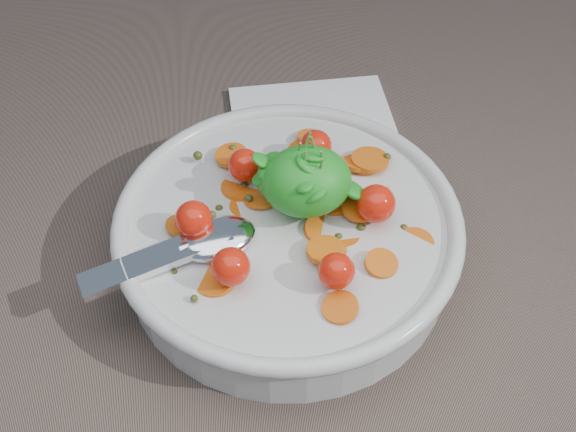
{
  "coord_description": "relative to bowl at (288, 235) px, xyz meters",
  "views": [
    {
      "loc": [
        -0.01,
        -0.35,
        0.46
      ],
      "look_at": [
        0.03,
        0.01,
        0.05
      ],
      "focal_mm": 45.0,
      "sensor_mm": 36.0,
      "label": 1
    }
  ],
  "objects": [
    {
      "name": "napkin",
      "position": [
        0.04,
        0.16,
        -0.03
      ],
      "size": [
        0.16,
        0.14,
        0.01
      ],
      "primitive_type": "cube",
      "rotation": [
        0.0,
        0.0,
        0.04
      ],
      "color": "white",
      "rests_on": "ground"
    },
    {
      "name": "bowl",
      "position": [
        0.0,
        0.0,
        0.0
      ],
      "size": [
        0.29,
        0.27,
        0.11
      ],
      "color": "silver",
      "rests_on": "ground"
    },
    {
      "name": "ground",
      "position": [
        -0.03,
        -0.01,
        -0.03
      ],
      "size": [
        6.0,
        6.0,
        0.0
      ],
      "primitive_type": "plane",
      "color": "#756054",
      "rests_on": "ground"
    }
  ]
}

